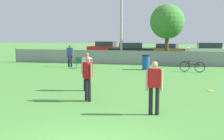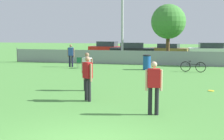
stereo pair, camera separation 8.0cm
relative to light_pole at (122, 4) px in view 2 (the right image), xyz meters
name	(u,v)px [view 2 (the right image)]	position (x,y,z in m)	size (l,w,h in m)	color
fence_backline	(157,58)	(2.98, -0.96, -4.30)	(24.23, 0.07, 1.21)	gray
light_pole	(122,4)	(0.00, 0.00, 0.00)	(0.90, 0.36, 8.19)	#9E9EA3
tree_near_pole	(168,22)	(3.60, 1.74, -1.44)	(2.92, 2.92, 4.90)	brown
player_receiver_white	(87,69)	(0.99, -12.31, -3.89)	(0.53, 0.27, 1.68)	black
player_thrower_red	(154,85)	(4.25, -15.66, -3.89)	(0.53, 0.28, 1.68)	black
player_defender_red	(88,76)	(1.65, -14.28, -3.89)	(0.43, 0.41, 1.68)	black
spectator_in_blue	(71,54)	(-3.07, -3.75, -3.91)	(0.51, 0.26, 1.66)	#191933
frisbee_disc	(211,91)	(6.30, -11.11, -4.83)	(0.27, 0.27, 0.03)	yellow
folding_chair_sideline	(81,62)	(-2.10, -4.39, -4.38)	(0.50, 0.50, 0.79)	#333338
bicycle_sideline	(193,67)	(5.62, -4.60, -4.50)	(1.60, 0.48, 0.71)	black
trash_bin	(147,62)	(2.57, -4.11, -4.33)	(0.55, 0.55, 1.02)	#194C99
parked_car_red	(107,48)	(-3.67, 9.21, -4.14)	(4.17, 1.99, 1.49)	black
parked_car_dark	(132,50)	(-0.28, 6.37, -4.14)	(4.63, 2.21, 1.48)	black
parked_car_tan	(169,49)	(3.24, 9.28, -4.20)	(4.41, 2.46, 1.30)	black
parked_car_white	(211,50)	(7.53, 7.88, -4.13)	(4.50, 2.13, 1.48)	black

